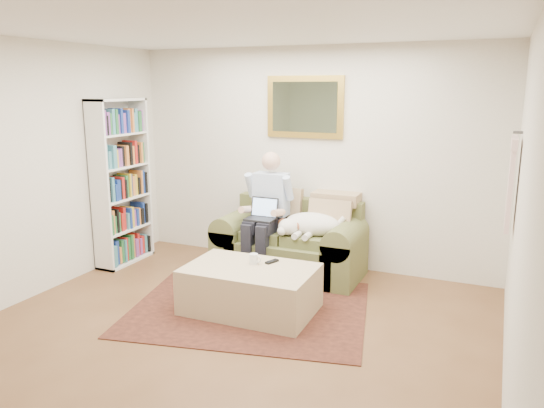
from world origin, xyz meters
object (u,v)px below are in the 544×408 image
Objects in this scene: sofa at (290,249)px; laptop at (262,213)px; ottoman at (250,289)px; seated_man at (265,215)px; coffee_mug at (254,259)px; bookshelf at (121,182)px; sleeping_dog at (313,224)px.

laptop is at bearing -138.98° from sofa.
laptop is at bearing 107.80° from ottoman.
seated_man is 14.08× the size of coffee_mug.
ottoman is 0.61× the size of bookshelf.
bookshelf reaches higher than sofa.
laptop is 0.58m from sleeping_dog.
sofa is 1.08m from coffee_mug.
laptop reaches higher than coffee_mug.
sofa is at bearing 92.13° from coffee_mug.
seated_man is at bearing 90.00° from laptop.
bookshelf is at bearing -170.79° from seated_man.
sofa is at bearing 12.28° from bookshelf.
ottoman is at bearing -87.40° from sofa.
sleeping_dog is 1.19m from ottoman.
seated_man is 4.33× the size of laptop.
bookshelf reaches higher than sleeping_dog.
seated_man is 0.97m from coffee_mug.
seated_man is 1.83m from bookshelf.
ottoman is 2.34m from bookshelf.
laptop is 0.26× the size of ottoman.
coffee_mug is at bearing -105.03° from sleeping_dog.
ottoman is (0.05, -1.17, -0.07)m from sofa.
bookshelf is (-2.08, 0.72, 0.78)m from ottoman.
bookshelf is at bearing -172.84° from laptop.
laptop is 0.92m from coffee_mug.
sleeping_dog reaches higher than ottoman.
seated_man is at bearing -172.87° from sleeping_dog.
seated_man is 2.04× the size of sleeping_dog.
laptop is 1.81m from bookshelf.
sleeping_dog is 0.56× the size of ottoman.
laptop is 1.12m from ottoman.
laptop is at bearing -166.36° from sleeping_dog.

